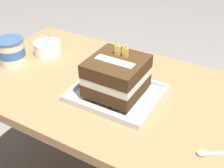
# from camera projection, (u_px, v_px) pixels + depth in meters

# --- Properties ---
(dining_table) EXTENTS (1.12, 0.65, 0.74)m
(dining_table) POSITION_uv_depth(u_px,v_px,m) (108.00, 111.00, 1.18)
(dining_table) COLOR #9E754C
(dining_table) RESTS_ON ground_plane
(foil_tray) EXTENTS (0.30, 0.26, 0.02)m
(foil_tray) POSITION_uv_depth(u_px,v_px,m) (116.00, 94.00, 1.06)
(foil_tray) COLOR silver
(foil_tray) RESTS_ON dining_table
(birthday_cake) EXTENTS (0.18, 0.19, 0.17)m
(birthday_cake) POSITION_uv_depth(u_px,v_px,m) (117.00, 75.00, 1.01)
(birthday_cake) COLOR #422B17
(birthday_cake) RESTS_ON foil_tray
(bowl_stack) EXTENTS (0.12, 0.12, 0.11)m
(bowl_stack) POSITION_uv_depth(u_px,v_px,m) (47.00, 48.00, 1.31)
(bowl_stack) COLOR white
(bowl_stack) RESTS_ON dining_table
(ice_cream_tub) EXTENTS (0.11, 0.11, 0.11)m
(ice_cream_tub) POSITION_uv_depth(u_px,v_px,m) (11.00, 52.00, 1.22)
(ice_cream_tub) COLOR silver
(ice_cream_tub) RESTS_ON dining_table
(serving_spoon_near_tray) EXTENTS (0.13, 0.09, 0.01)m
(serving_spoon_near_tray) POSITION_uv_depth(u_px,v_px,m) (210.00, 153.00, 0.83)
(serving_spoon_near_tray) COLOR silver
(serving_spoon_near_tray) RESTS_ON dining_table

